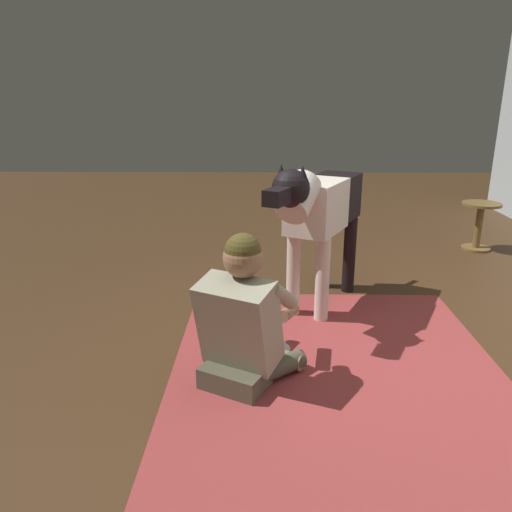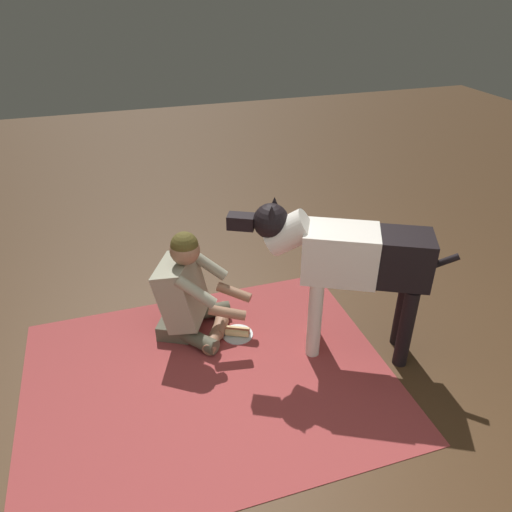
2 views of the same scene
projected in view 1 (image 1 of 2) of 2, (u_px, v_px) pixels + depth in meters
The scene contains 6 objects.
ground_plane at pixel (365, 364), 2.91m from camera, with size 15.24×15.24×0.00m, color #442C18.
area_rug at pixel (339, 376), 2.77m from camera, with size 2.40×1.89×0.01m, color #963636.
person_sitting_on_floor at pixel (244, 322), 2.66m from camera, with size 0.74×0.63×0.84m.
large_dog at pixel (319, 211), 3.46m from camera, with size 1.35×0.77×1.11m.
hot_dog_on_plate at pixel (272, 346), 3.06m from camera, with size 0.23×0.23×0.06m.
round_side_table at pixel (479, 222), 4.99m from camera, with size 0.38×0.38×0.48m.
Camera 1 is at (2.58, -0.60, 1.50)m, focal length 34.70 mm.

